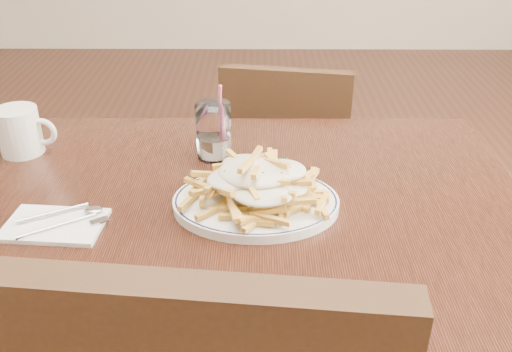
{
  "coord_description": "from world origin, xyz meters",
  "views": [
    {
      "loc": [
        0.07,
        -0.96,
        1.34
      ],
      "look_at": [
        0.06,
        -0.03,
        0.82
      ],
      "focal_mm": 40.0,
      "sensor_mm": 36.0,
      "label": 1
    }
  ],
  "objects_px": {
    "table": "(227,232)",
    "fries_plate": "(256,203)",
    "loaded_fries": "(256,179)",
    "coffee_mug": "(20,131)",
    "chair_far": "(287,166)",
    "water_glass": "(214,134)"
  },
  "relations": [
    {
      "from": "table",
      "to": "coffee_mug",
      "type": "xyz_separation_m",
      "value": [
        -0.47,
        0.2,
        0.13
      ]
    },
    {
      "from": "table",
      "to": "fries_plate",
      "type": "distance_m",
      "value": 0.11
    },
    {
      "from": "loaded_fries",
      "to": "water_glass",
      "type": "height_order",
      "value": "water_glass"
    },
    {
      "from": "coffee_mug",
      "to": "water_glass",
      "type": "bearing_deg",
      "value": -2.06
    },
    {
      "from": "chair_far",
      "to": "loaded_fries",
      "type": "bearing_deg",
      "value": -97.77
    },
    {
      "from": "loaded_fries",
      "to": "water_glass",
      "type": "relative_size",
      "value": 1.64
    },
    {
      "from": "water_glass",
      "to": "coffee_mug",
      "type": "bearing_deg",
      "value": 177.94
    },
    {
      "from": "chair_far",
      "to": "water_glass",
      "type": "bearing_deg",
      "value": -111.8
    },
    {
      "from": "fries_plate",
      "to": "coffee_mug",
      "type": "height_order",
      "value": "coffee_mug"
    },
    {
      "from": "table",
      "to": "chair_far",
      "type": "distance_m",
      "value": 0.71
    },
    {
      "from": "table",
      "to": "fries_plate",
      "type": "xyz_separation_m",
      "value": [
        0.06,
        -0.03,
        0.09
      ]
    },
    {
      "from": "fries_plate",
      "to": "coffee_mug",
      "type": "relative_size",
      "value": 2.77
    },
    {
      "from": "chair_far",
      "to": "water_glass",
      "type": "distance_m",
      "value": 0.61
    },
    {
      "from": "water_glass",
      "to": "table",
      "type": "bearing_deg",
      "value": -79.2
    },
    {
      "from": "loaded_fries",
      "to": "coffee_mug",
      "type": "xyz_separation_m",
      "value": [
        -0.53,
        0.23,
        -0.01
      ]
    },
    {
      "from": "loaded_fries",
      "to": "coffee_mug",
      "type": "distance_m",
      "value": 0.58
    },
    {
      "from": "coffee_mug",
      "to": "loaded_fries",
      "type": "bearing_deg",
      "value": -23.57
    },
    {
      "from": "fries_plate",
      "to": "coffee_mug",
      "type": "xyz_separation_m",
      "value": [
        -0.53,
        0.23,
        0.04
      ]
    },
    {
      "from": "fries_plate",
      "to": "water_glass",
      "type": "distance_m",
      "value": 0.24
    },
    {
      "from": "coffee_mug",
      "to": "table",
      "type": "bearing_deg",
      "value": -23.17
    },
    {
      "from": "fries_plate",
      "to": "loaded_fries",
      "type": "height_order",
      "value": "loaded_fries"
    },
    {
      "from": "table",
      "to": "loaded_fries",
      "type": "bearing_deg",
      "value": -26.67
    }
  ]
}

